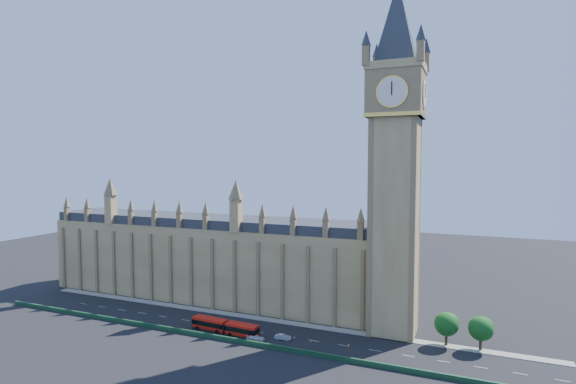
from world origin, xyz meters
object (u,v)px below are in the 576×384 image
at_px(red_bus, 225,327).
at_px(car_silver, 283,337).
at_px(car_grey, 235,329).
at_px(car_white, 256,338).

bearing_deg(red_bus, car_silver, 10.57).
distance_m(car_grey, car_silver, 14.29).
distance_m(car_silver, car_white, 7.13).
bearing_deg(red_bus, car_grey, 46.68).
xyz_separation_m(red_bus, car_silver, (16.29, 1.97, -1.10)).
bearing_deg(car_grey, car_white, -109.48).
distance_m(red_bus, car_white, 10.16).
height_order(car_grey, car_white, car_grey).
bearing_deg(car_white, red_bus, 74.25).
distance_m(red_bus, car_silver, 16.45).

